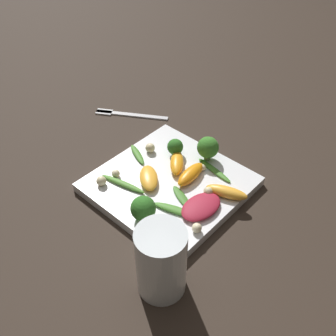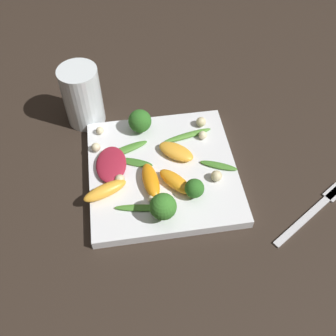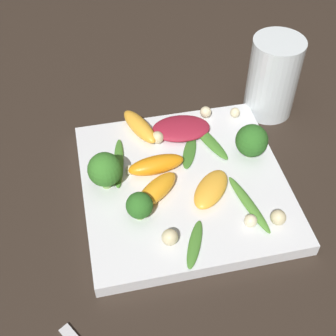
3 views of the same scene
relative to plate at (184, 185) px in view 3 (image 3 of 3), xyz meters
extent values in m
plane|color=#2D231C|center=(0.00, 0.00, -0.01)|extent=(2.40, 2.40, 0.00)
cube|color=white|center=(0.00, 0.00, 0.00)|extent=(0.25, 0.25, 0.02)
cylinder|color=white|center=(-0.13, 0.16, 0.05)|extent=(0.07, 0.07, 0.12)
ellipsoid|color=maroon|center=(-0.09, 0.02, 0.02)|extent=(0.06, 0.08, 0.01)
ellipsoid|color=#FCAD33|center=(-0.10, -0.04, 0.02)|extent=(0.08, 0.05, 0.02)
ellipsoid|color=orange|center=(-0.02, -0.03, 0.02)|extent=(0.03, 0.07, 0.02)
ellipsoid|color=orange|center=(0.02, -0.04, 0.02)|extent=(0.06, 0.07, 0.02)
ellipsoid|color=#FCAD33|center=(0.03, 0.03, 0.02)|extent=(0.07, 0.07, 0.02)
cylinder|color=#7A9E51|center=(-0.03, 0.09, 0.02)|extent=(0.02, 0.02, 0.01)
sphere|color=#2D6B23|center=(-0.03, 0.09, 0.03)|extent=(0.04, 0.04, 0.04)
cylinder|color=#84AD5B|center=(0.04, -0.06, 0.01)|extent=(0.01, 0.01, 0.01)
sphere|color=#2D6B23|center=(0.04, -0.06, 0.03)|extent=(0.03, 0.03, 0.03)
cylinder|color=#84AD5B|center=(-0.01, -0.09, 0.02)|extent=(0.01, 0.01, 0.02)
sphere|color=#387A28|center=(-0.01, -0.09, 0.04)|extent=(0.04, 0.04, 0.04)
ellipsoid|color=#518E33|center=(0.05, 0.07, 0.01)|extent=(0.09, 0.03, 0.01)
ellipsoid|color=#47842D|center=(-0.06, 0.05, 0.01)|extent=(0.08, 0.04, 0.01)
ellipsoid|color=#47842D|center=(0.10, -0.01, 0.01)|extent=(0.06, 0.04, 0.01)
ellipsoid|color=#3D7528|center=(-0.04, 0.02, 0.01)|extent=(0.06, 0.04, 0.00)
ellipsoid|color=#47842D|center=(-0.04, -0.08, 0.01)|extent=(0.09, 0.03, 0.01)
sphere|color=beige|center=(-0.11, 0.06, 0.02)|extent=(0.02, 0.02, 0.02)
sphere|color=beige|center=(0.08, -0.04, 0.02)|extent=(0.02, 0.02, 0.02)
sphere|color=beige|center=(-0.03, -0.06, 0.02)|extent=(0.01, 0.01, 0.01)
sphere|color=beige|center=(0.08, 0.09, 0.02)|extent=(0.02, 0.02, 0.02)
sphere|color=beige|center=(0.08, 0.06, 0.02)|extent=(0.02, 0.02, 0.02)
sphere|color=beige|center=(-0.07, -0.02, 0.02)|extent=(0.02, 0.02, 0.02)
sphere|color=beige|center=(-0.10, 0.10, 0.02)|extent=(0.01, 0.01, 0.01)
camera|label=1|loc=(-0.35, 0.39, 0.51)|focal=42.00mm
camera|label=2|loc=(-0.05, -0.41, 0.54)|focal=42.00mm
camera|label=3|loc=(0.37, -0.10, 0.45)|focal=50.00mm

